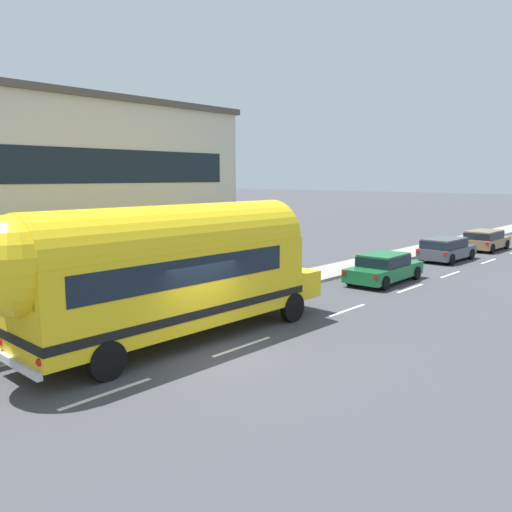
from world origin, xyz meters
TOP-DOWN VIEW (x-y plane):
  - ground_plane at (0.00, 0.00)m, footprint 300.00×300.00m
  - lane_markings at (-2.55, 12.69)m, footprint 3.76×80.00m
  - sidewalk_slab at (-4.79, 10.00)m, footprint 2.33×90.00m
  - painted_bus at (-1.83, -0.42)m, footprint 2.72×11.74m
  - car_lead at (-1.57, 12.33)m, footprint 2.03×4.75m
  - car_second at (-1.97, 20.52)m, footprint 2.05×4.35m
  - car_third at (-1.80, 26.73)m, footprint 2.01×4.31m

SIDE VIEW (x-z plane):
  - ground_plane at x=0.00m, z-range 0.00..0.00m
  - lane_markings at x=-2.55m, z-range 0.00..0.01m
  - sidewalk_slab at x=-4.79m, z-range 0.00..0.15m
  - car_lead at x=-1.57m, z-range 0.06..1.43m
  - car_third at x=-1.80m, z-range 0.10..1.47m
  - car_second at x=-1.97m, z-range 0.10..1.47m
  - painted_bus at x=-1.83m, z-range 0.24..4.37m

